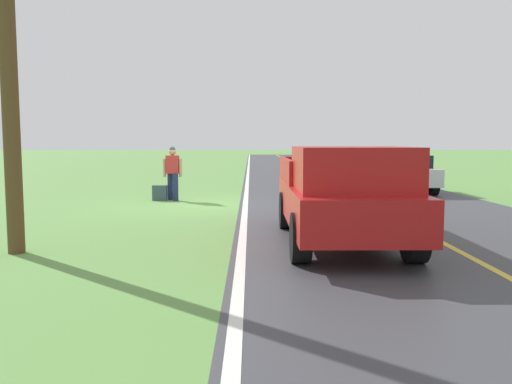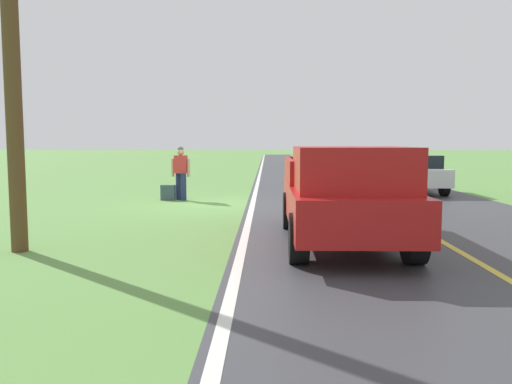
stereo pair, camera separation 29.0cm
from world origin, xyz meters
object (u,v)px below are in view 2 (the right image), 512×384
at_px(suitcase_carried, 168,193).
at_px(hitchhiker_walking, 181,170).
at_px(pickup_truck_passing, 344,193).
at_px(sedan_near_oncoming, 410,172).
at_px(utility_pole_roadside, 10,32).

bearing_deg(suitcase_carried, hitchhiker_walking, 100.86).
height_order(pickup_truck_passing, sedan_near_oncoming, pickup_truck_passing).
bearing_deg(sedan_near_oncoming, utility_pole_roadside, 48.38).
height_order(hitchhiker_walking, sedan_near_oncoming, hitchhiker_walking).
bearing_deg(sedan_near_oncoming, suitcase_carried, 18.92).
bearing_deg(hitchhiker_walking, suitcase_carried, 7.31).
distance_m(hitchhiker_walking, sedan_near_oncoming, 8.70).
height_order(hitchhiker_walking, utility_pole_roadside, utility_pole_roadside).
height_order(pickup_truck_passing, utility_pole_roadside, utility_pole_roadside).
bearing_deg(pickup_truck_passing, sedan_near_oncoming, -111.20).
xyz_separation_m(pickup_truck_passing, utility_pole_roadside, (5.71, 0.63, 2.77)).
distance_m(suitcase_carried, sedan_near_oncoming, 9.13).
xyz_separation_m(suitcase_carried, utility_pole_roadside, (1.08, 7.97, 3.49)).
bearing_deg(suitcase_carried, sedan_near_oncoming, 112.46).
bearing_deg(pickup_truck_passing, utility_pole_roadside, 6.30).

